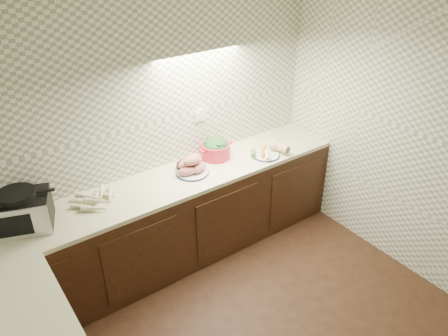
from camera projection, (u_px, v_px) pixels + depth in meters
room at (287, 188)px, 2.53m from camera, size 3.60×3.60×2.60m
counter at (146, 309)px, 3.25m from camera, size 3.60×3.60×0.90m
toaster_oven at (20, 211)px, 3.32m from camera, size 0.53×0.47×0.31m
parsnip_pile at (96, 201)px, 3.63m from camera, size 0.40×0.38×0.08m
sweet_potato_plate at (192, 166)px, 4.06m from camera, size 0.31×0.31×0.18m
onion_bowl at (184, 165)px, 4.14m from camera, size 0.15×0.15×0.12m
dutch_oven at (216, 148)px, 4.31m from camera, size 0.36×0.30×0.20m
veg_plate at (269, 149)px, 4.40m from camera, size 0.36×0.30×0.13m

